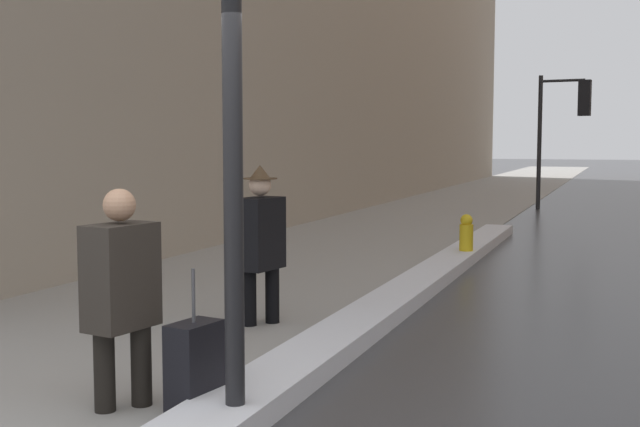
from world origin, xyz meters
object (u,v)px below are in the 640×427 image
(pedestrian_in_fedora, at_px, (260,238))
(rolling_suitcase, at_px, (194,368))
(traffic_light_near, at_px, (568,113))
(fire_hydrant, at_px, (466,238))
(pedestrian_nearside, at_px, (121,288))

(pedestrian_in_fedora, distance_m, rolling_suitcase, 2.57)
(pedestrian_in_fedora, relative_size, rolling_suitcase, 1.62)
(traffic_light_near, distance_m, fire_hydrant, 10.07)
(pedestrian_in_fedora, bearing_deg, fire_hydrant, 177.09)
(pedestrian_nearside, height_order, fire_hydrant, pedestrian_nearside)
(traffic_light_near, bearing_deg, fire_hydrant, -87.41)
(pedestrian_nearside, bearing_deg, fire_hydrant, -177.16)
(fire_hydrant, bearing_deg, pedestrian_in_fedora, -102.55)
(traffic_light_near, xyz_separation_m, pedestrian_nearside, (-1.60, -17.13, -1.68))
(pedestrian_nearside, height_order, pedestrian_in_fedora, pedestrian_in_fedora)
(pedestrian_nearside, bearing_deg, traffic_light_near, -175.69)
(pedestrian_in_fedora, height_order, fire_hydrant, pedestrian_in_fedora)
(pedestrian_in_fedora, relative_size, fire_hydrant, 2.19)
(pedestrian_in_fedora, bearing_deg, pedestrian_nearside, 14.02)
(traffic_light_near, bearing_deg, pedestrian_nearside, -88.51)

